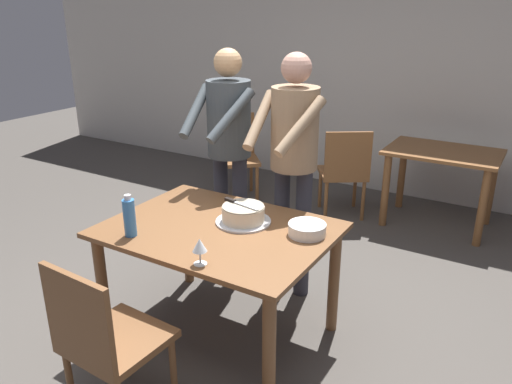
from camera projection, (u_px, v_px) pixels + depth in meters
ground_plane at (222, 333)px, 3.24m from camera, size 14.00×14.00×0.00m
back_wall at (389, 70)px, 5.31m from camera, size 10.00×0.12×2.70m
main_dining_table at (219, 245)px, 3.01m from camera, size 1.33×0.98×0.75m
cake_on_platter at (243, 215)px, 3.03m from camera, size 0.34×0.34×0.11m
cake_knife at (235, 202)px, 3.05m from camera, size 0.27×0.07×0.02m
plate_stack at (307, 229)px, 2.87m from camera, size 0.22×0.22×0.07m
wine_glass_near at (200, 246)px, 2.52m from camera, size 0.08×0.08×0.14m
water_bottle at (129, 217)px, 2.83m from camera, size 0.07×0.07×0.25m
person_cutting_cake at (293, 151)px, 3.35m from camera, size 0.47×0.56×1.72m
person_standing_beside at (229, 139)px, 3.64m from camera, size 0.47×0.56×1.72m
chair_near_side at (105, 338)px, 2.40m from camera, size 0.46×0.46×0.90m
background_table at (441, 167)px, 4.64m from camera, size 1.00×0.70×0.74m
background_chair_0 at (344, 170)px, 4.85m from camera, size 0.61×0.61×0.90m
background_chair_1 at (236, 153)px, 5.40m from camera, size 0.62×0.62×0.90m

